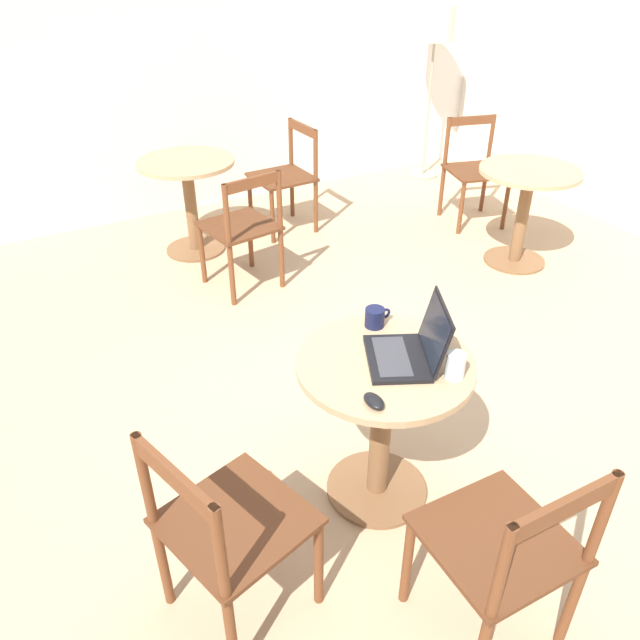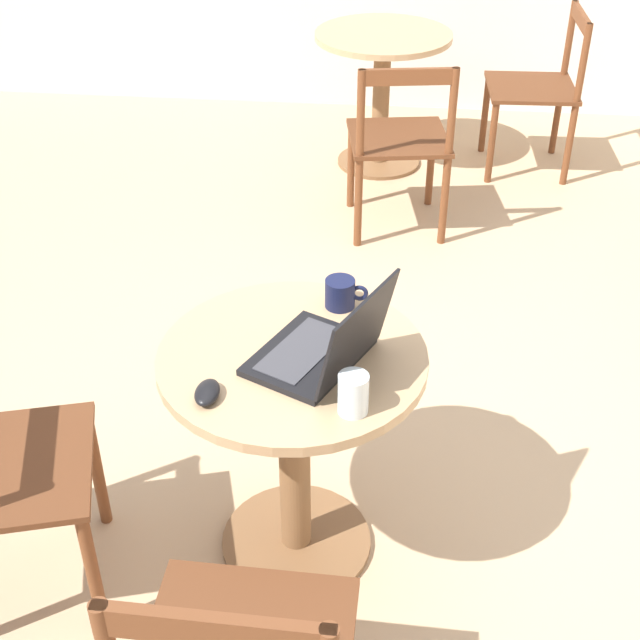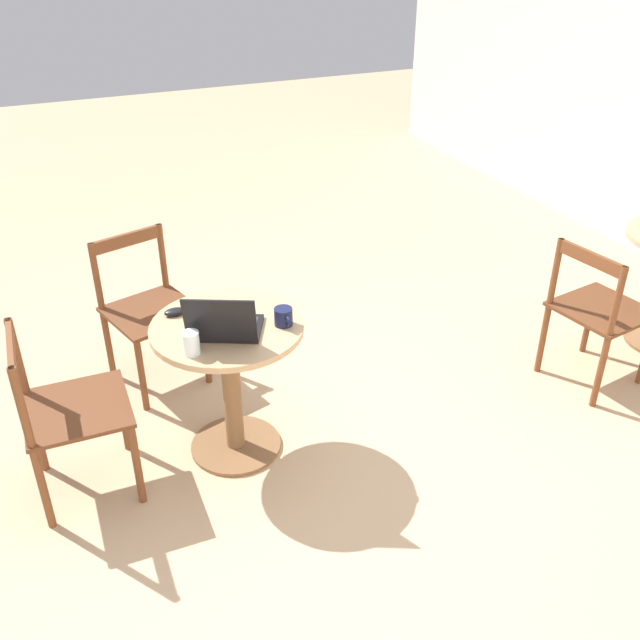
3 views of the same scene
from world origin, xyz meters
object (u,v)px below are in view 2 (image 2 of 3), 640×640
cafe_table_near (294,415)px  cafe_table_far (382,73)px  chair_far_right (539,89)px  chair_far_front (400,143)px  laptop (324,348)px  mug (341,293)px  drinking_glass (352,394)px  mouse (207,392)px

cafe_table_near → cafe_table_far: (0.11, 2.74, 0.00)m
cafe_table_near → chair_far_right: 2.93m
chair_far_front → laptop: size_ratio=2.08×
chair_far_front → mug: bearing=-94.0°
cafe_table_near → mug: 0.36m
laptop → drinking_glass: laptop is taller
mug → drinking_glass: bearing=-82.0°
chair_far_front → mouse: chair_far_front is taller
cafe_table_near → chair_far_front: size_ratio=0.85×
laptop → mouse: 0.31m
chair_far_front → chair_far_right: same height
cafe_table_far → mug: (-0.01, -2.50, 0.25)m
mug → drinking_glass: size_ratio=1.15×
chair_far_front → drinking_glass: bearing=-91.6°
cafe_table_far → chair_far_front: chair_far_front is taller
mug → cafe_table_far: bearing=89.8°
chair_far_front → chair_far_right: 1.04m
cafe_table_far → mug: 2.52m
chair_far_right → mug: (-0.83, -2.54, 0.32)m
laptop → mug: 0.27m
mouse → mug: 0.52m
chair_far_right → drinking_glass: chair_far_right is taller
chair_far_front → mug: size_ratio=7.01×
chair_far_right → cafe_table_near: bearing=-108.6°
cafe_table_near → laptop: (0.08, -0.03, 0.26)m
laptop → mug: laptop is taller
cafe_table_far → drinking_glass: 2.96m
cafe_table_near → chair_far_front: 2.02m
cafe_table_near → mouse: mouse is taller
chair_far_right → laptop: laptop is taller
mouse → cafe_table_far: bearing=84.3°
laptop → drinking_glass: 0.19m
chair_far_right → mouse: (-1.12, -2.97, 0.29)m
cafe_table_near → cafe_table_far: bearing=87.6°
cafe_table_far → cafe_table_near: bearing=-92.4°
laptop → chair_far_front: bearing=85.9°
chair_far_front → cafe_table_near: bearing=-96.5°
chair_far_right → chair_far_front: bearing=-132.7°
mouse → mug: bearing=56.3°
mouse → mug: mug is taller
cafe_table_near → chair_far_front: bearing=83.5°
drinking_glass → mouse: bearing=178.0°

